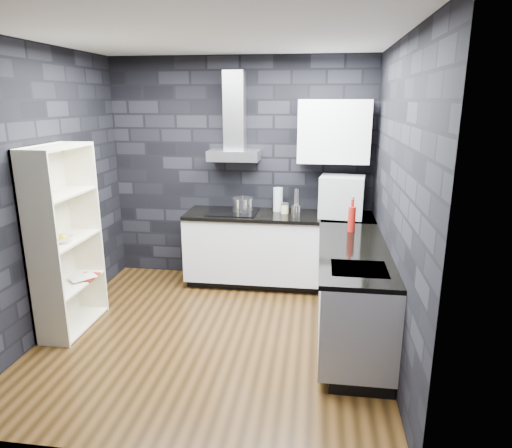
% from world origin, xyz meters
% --- Properties ---
extents(ground, '(3.20, 3.20, 0.00)m').
position_xyz_m(ground, '(0.00, 0.00, 0.00)').
color(ground, '#452C12').
extents(ceiling, '(3.20, 3.20, 0.00)m').
position_xyz_m(ceiling, '(0.00, 0.00, 2.70)').
color(ceiling, white).
extents(wall_back, '(3.20, 0.05, 2.70)m').
position_xyz_m(wall_back, '(0.00, 1.62, 1.35)').
color(wall_back, black).
rests_on(wall_back, ground).
extents(wall_front, '(3.20, 0.05, 2.70)m').
position_xyz_m(wall_front, '(0.00, -1.62, 1.35)').
color(wall_front, black).
rests_on(wall_front, ground).
extents(wall_left, '(0.05, 3.20, 2.70)m').
position_xyz_m(wall_left, '(-1.62, 0.00, 1.35)').
color(wall_left, black).
rests_on(wall_left, ground).
extents(wall_right, '(0.05, 3.20, 2.70)m').
position_xyz_m(wall_right, '(1.62, 0.00, 1.35)').
color(wall_right, black).
rests_on(wall_right, ground).
extents(toekick_back, '(2.18, 0.50, 0.10)m').
position_xyz_m(toekick_back, '(0.50, 1.34, 0.05)').
color(toekick_back, black).
rests_on(toekick_back, ground).
extents(toekick_right, '(0.50, 1.78, 0.10)m').
position_xyz_m(toekick_right, '(1.34, 0.10, 0.05)').
color(toekick_right, black).
rests_on(toekick_right, ground).
extents(counter_back_cab, '(2.20, 0.60, 0.76)m').
position_xyz_m(counter_back_cab, '(0.50, 1.30, 0.48)').
color(counter_back_cab, white).
rests_on(counter_back_cab, ground).
extents(counter_right_cab, '(0.60, 1.80, 0.76)m').
position_xyz_m(counter_right_cab, '(1.30, 0.10, 0.48)').
color(counter_right_cab, white).
rests_on(counter_right_cab, ground).
extents(counter_back_top, '(2.20, 0.62, 0.04)m').
position_xyz_m(counter_back_top, '(0.50, 1.29, 0.88)').
color(counter_back_top, black).
rests_on(counter_back_top, counter_back_cab).
extents(counter_right_top, '(0.62, 1.80, 0.04)m').
position_xyz_m(counter_right_top, '(1.29, 0.10, 0.88)').
color(counter_right_top, black).
rests_on(counter_right_top, counter_right_cab).
extents(counter_corner_top, '(0.62, 0.62, 0.04)m').
position_xyz_m(counter_corner_top, '(1.30, 1.30, 0.88)').
color(counter_corner_top, black).
rests_on(counter_corner_top, counter_right_cab).
extents(hood_body, '(0.60, 0.34, 0.12)m').
position_xyz_m(hood_body, '(-0.05, 1.43, 1.56)').
color(hood_body, '#ADADB2').
rests_on(hood_body, wall_back).
extents(hood_chimney, '(0.24, 0.20, 0.90)m').
position_xyz_m(hood_chimney, '(-0.05, 1.50, 2.07)').
color(hood_chimney, '#ADADB2').
rests_on(hood_chimney, hood_body).
extents(upper_cabinet, '(0.80, 0.35, 0.70)m').
position_xyz_m(upper_cabinet, '(1.10, 1.43, 1.85)').
color(upper_cabinet, white).
rests_on(upper_cabinet, wall_back).
extents(cooktop, '(0.58, 0.50, 0.01)m').
position_xyz_m(cooktop, '(-0.05, 1.30, 0.91)').
color(cooktop, black).
rests_on(cooktop, counter_back_top).
extents(sink_rim, '(0.44, 0.40, 0.01)m').
position_xyz_m(sink_rim, '(1.30, -0.40, 0.89)').
color(sink_rim, '#ADADB2').
rests_on(sink_rim, counter_right_top).
extents(pot, '(0.29, 0.29, 0.14)m').
position_xyz_m(pot, '(0.07, 1.33, 0.98)').
color(pot, silver).
rests_on(pot, cooktop).
extents(glass_vase, '(0.15, 0.15, 0.28)m').
position_xyz_m(glass_vase, '(0.48, 1.44, 1.04)').
color(glass_vase, silver).
rests_on(glass_vase, counter_back_top).
extents(storage_jar, '(0.11, 0.11, 0.11)m').
position_xyz_m(storage_jar, '(0.57, 1.34, 0.95)').
color(storage_jar, beige).
rests_on(storage_jar, counter_back_top).
extents(utensil_crock, '(0.10, 0.10, 0.13)m').
position_xyz_m(utensil_crock, '(0.71, 1.22, 0.96)').
color(utensil_crock, silver).
rests_on(utensil_crock, counter_back_top).
extents(appliance_garage, '(0.53, 0.43, 0.48)m').
position_xyz_m(appliance_garage, '(1.22, 1.27, 1.12)').
color(appliance_garage, '#B1B3B7').
rests_on(appliance_garage, counter_back_top).
extents(red_bottle, '(0.08, 0.08, 0.26)m').
position_xyz_m(red_bottle, '(1.30, 0.66, 1.03)').
color(red_bottle, '#A91711').
rests_on(red_bottle, counter_right_top).
extents(bookshelf, '(0.41, 0.83, 1.80)m').
position_xyz_m(bookshelf, '(-1.42, -0.03, 0.90)').
color(bookshelf, '#F1ECC8').
rests_on(bookshelf, ground).
extents(fruit_bowl, '(0.30, 0.30, 0.06)m').
position_xyz_m(fruit_bowl, '(-1.42, -0.11, 0.94)').
color(fruit_bowl, silver).
rests_on(fruit_bowl, bookshelf).
extents(book_red, '(0.19, 0.03, 0.25)m').
position_xyz_m(book_red, '(-1.42, 0.14, 0.57)').
color(book_red, '#971408').
rests_on(book_red, bookshelf).
extents(book_second, '(0.15, 0.13, 0.25)m').
position_xyz_m(book_second, '(-1.41, 0.14, 0.59)').
color(book_second, '#B2B2B2').
rests_on(book_second, bookshelf).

